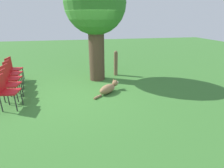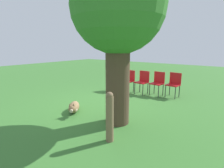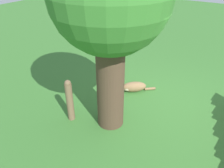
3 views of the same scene
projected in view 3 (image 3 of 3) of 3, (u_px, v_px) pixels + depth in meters
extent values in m
plane|color=#38702D|center=(159.00, 106.00, 5.49)|extent=(30.00, 30.00, 0.00)
cylinder|color=#4C3828|center=(110.00, 81.00, 4.44)|extent=(0.58, 0.58, 2.16)
ellipsoid|color=olive|center=(134.00, 87.00, 6.04)|extent=(0.70, 0.66, 0.28)
ellipsoid|color=#C6B293|center=(127.00, 88.00, 6.02)|extent=(0.34, 0.34, 0.17)
sphere|color=olive|center=(120.00, 85.00, 5.94)|extent=(0.28, 0.28, 0.20)
cylinder|color=#C6B293|center=(116.00, 86.00, 5.94)|extent=(0.12, 0.12, 0.08)
cone|color=olive|center=(120.00, 83.00, 5.84)|extent=(0.06, 0.06, 0.09)
cone|color=olive|center=(120.00, 81.00, 5.93)|extent=(0.06, 0.06, 0.09)
cylinder|color=olive|center=(150.00, 89.00, 6.15)|extent=(0.28, 0.25, 0.07)
cylinder|color=brown|center=(70.00, 102.00, 4.86)|extent=(0.16, 0.16, 0.93)
sphere|color=brown|center=(68.00, 83.00, 4.61)|extent=(0.14, 0.14, 0.14)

